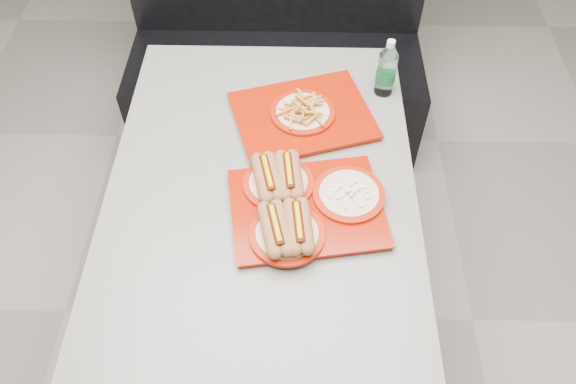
{
  "coord_description": "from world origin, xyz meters",
  "views": [
    {
      "loc": [
        0.1,
        -0.98,
        2.02
      ],
      "look_at": [
        0.08,
        -0.04,
        0.83
      ],
      "focal_mm": 35.0,
      "sensor_mm": 36.0,
      "label": 1
    }
  ],
  "objects_px": {
    "water_bottle": "(386,71)",
    "tray_near": "(301,204)",
    "booth_bench": "(276,56)",
    "diner_table": "(263,231)",
    "tray_far": "(303,114)"
  },
  "relations": [
    {
      "from": "water_bottle",
      "to": "tray_far",
      "type": "bearing_deg",
      "value": -152.64
    },
    {
      "from": "diner_table",
      "to": "tray_far",
      "type": "xyz_separation_m",
      "value": [
        0.12,
        0.33,
        0.19
      ]
    },
    {
      "from": "tray_far",
      "to": "water_bottle",
      "type": "bearing_deg",
      "value": 27.36
    },
    {
      "from": "tray_far",
      "to": "tray_near",
      "type": "bearing_deg",
      "value": -90.59
    },
    {
      "from": "booth_bench",
      "to": "tray_near",
      "type": "xyz_separation_m",
      "value": [
        0.11,
        -1.14,
        0.38
      ]
    },
    {
      "from": "water_bottle",
      "to": "tray_near",
      "type": "bearing_deg",
      "value": -118.25
    },
    {
      "from": "tray_far",
      "to": "diner_table",
      "type": "bearing_deg",
      "value": -109.96
    },
    {
      "from": "water_bottle",
      "to": "booth_bench",
      "type": "bearing_deg",
      "value": 121.77
    },
    {
      "from": "diner_table",
      "to": "tray_near",
      "type": "distance_m",
      "value": 0.23
    },
    {
      "from": "tray_far",
      "to": "water_bottle",
      "type": "xyz_separation_m",
      "value": [
        0.27,
        0.14,
        0.06
      ]
    },
    {
      "from": "booth_bench",
      "to": "water_bottle",
      "type": "distance_m",
      "value": 0.86
    },
    {
      "from": "booth_bench",
      "to": "tray_near",
      "type": "height_order",
      "value": "booth_bench"
    },
    {
      "from": "booth_bench",
      "to": "diner_table",
      "type": "bearing_deg",
      "value": -90.0
    },
    {
      "from": "diner_table",
      "to": "tray_far",
      "type": "distance_m",
      "value": 0.4
    },
    {
      "from": "diner_table",
      "to": "water_bottle",
      "type": "height_order",
      "value": "water_bottle"
    }
  ]
}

